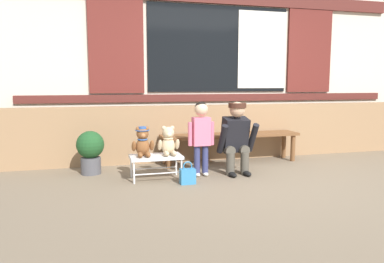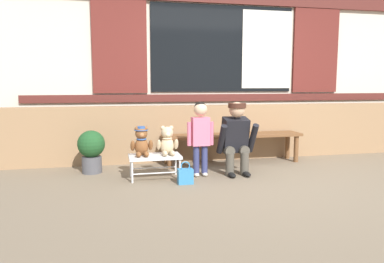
{
  "view_description": "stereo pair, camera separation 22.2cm",
  "coord_description": "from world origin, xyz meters",
  "px_view_note": "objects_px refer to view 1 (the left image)",
  "views": [
    {
      "loc": [
        -2.07,
        -4.12,
        1.18
      ],
      "look_at": [
        -0.79,
        0.63,
        0.55
      ],
      "focal_mm": 34.87,
      "sensor_mm": 36.0,
      "label": 1
    },
    {
      "loc": [
        -1.86,
        -4.17,
        1.18
      ],
      "look_at": [
        -0.79,
        0.63,
        0.55
      ],
      "focal_mm": 34.87,
      "sensor_mm": 36.0,
      "label": 2
    }
  ],
  "objects_px": {
    "wooden_bench_long": "(230,138)",
    "child_standing": "(201,130)",
    "handbag_on_ground": "(188,176)",
    "teddy_bear_plain": "(168,142)",
    "potted_plant": "(90,150)",
    "teddy_bear_with_hat": "(143,142)",
    "adult_crouching": "(236,138)",
    "small_display_bench": "(156,158)"
  },
  "relations": [
    {
      "from": "wooden_bench_long",
      "to": "child_standing",
      "type": "height_order",
      "value": "child_standing"
    },
    {
      "from": "child_standing",
      "to": "handbag_on_ground",
      "type": "relative_size",
      "value": 3.52
    },
    {
      "from": "teddy_bear_plain",
      "to": "potted_plant",
      "type": "bearing_deg",
      "value": 152.53
    },
    {
      "from": "potted_plant",
      "to": "wooden_bench_long",
      "type": "bearing_deg",
      "value": 5.29
    },
    {
      "from": "teddy_bear_with_hat",
      "to": "adult_crouching",
      "type": "relative_size",
      "value": 0.38
    },
    {
      "from": "wooden_bench_long",
      "to": "small_display_bench",
      "type": "xyz_separation_m",
      "value": [
        -1.24,
        -0.68,
        -0.11
      ]
    },
    {
      "from": "potted_plant",
      "to": "adult_crouching",
      "type": "bearing_deg",
      "value": -14.25
    },
    {
      "from": "teddy_bear_with_hat",
      "to": "potted_plant",
      "type": "relative_size",
      "value": 0.64
    },
    {
      "from": "teddy_bear_with_hat",
      "to": "child_standing",
      "type": "relative_size",
      "value": 0.38
    },
    {
      "from": "adult_crouching",
      "to": "handbag_on_ground",
      "type": "distance_m",
      "value": 0.91
    },
    {
      "from": "small_display_bench",
      "to": "adult_crouching",
      "type": "distance_m",
      "value": 1.09
    },
    {
      "from": "teddy_bear_with_hat",
      "to": "child_standing",
      "type": "height_order",
      "value": "child_standing"
    },
    {
      "from": "small_display_bench",
      "to": "child_standing",
      "type": "distance_m",
      "value": 0.67
    },
    {
      "from": "small_display_bench",
      "to": "teddy_bear_plain",
      "type": "distance_m",
      "value": 0.25
    },
    {
      "from": "teddy_bear_with_hat",
      "to": "teddy_bear_plain",
      "type": "distance_m",
      "value": 0.32
    },
    {
      "from": "teddy_bear_with_hat",
      "to": "handbag_on_ground",
      "type": "relative_size",
      "value": 1.34
    },
    {
      "from": "child_standing",
      "to": "adult_crouching",
      "type": "height_order",
      "value": "child_standing"
    },
    {
      "from": "small_display_bench",
      "to": "handbag_on_ground",
      "type": "distance_m",
      "value": 0.49
    },
    {
      "from": "small_display_bench",
      "to": "teddy_bear_with_hat",
      "type": "bearing_deg",
      "value": 179.23
    },
    {
      "from": "teddy_bear_plain",
      "to": "handbag_on_ground",
      "type": "height_order",
      "value": "teddy_bear_plain"
    },
    {
      "from": "teddy_bear_plain",
      "to": "child_standing",
      "type": "height_order",
      "value": "child_standing"
    },
    {
      "from": "teddy_bear_plain",
      "to": "adult_crouching",
      "type": "distance_m",
      "value": 0.91
    },
    {
      "from": "wooden_bench_long",
      "to": "child_standing",
      "type": "bearing_deg",
      "value": -134.48
    },
    {
      "from": "teddy_bear_with_hat",
      "to": "teddy_bear_plain",
      "type": "relative_size",
      "value": 1.0
    },
    {
      "from": "teddy_bear_with_hat",
      "to": "small_display_bench",
      "type": "bearing_deg",
      "value": -0.77
    },
    {
      "from": "child_standing",
      "to": "potted_plant",
      "type": "height_order",
      "value": "child_standing"
    },
    {
      "from": "child_standing",
      "to": "wooden_bench_long",
      "type": "bearing_deg",
      "value": 45.52
    },
    {
      "from": "teddy_bear_plain",
      "to": "handbag_on_ground",
      "type": "distance_m",
      "value": 0.51
    },
    {
      "from": "adult_crouching",
      "to": "potted_plant",
      "type": "xyz_separation_m",
      "value": [
        -1.86,
        0.47,
        -0.16
      ]
    },
    {
      "from": "child_standing",
      "to": "potted_plant",
      "type": "distance_m",
      "value": 1.48
    },
    {
      "from": "small_display_bench",
      "to": "child_standing",
      "type": "height_order",
      "value": "child_standing"
    },
    {
      "from": "adult_crouching",
      "to": "handbag_on_ground",
      "type": "relative_size",
      "value": 3.49
    },
    {
      "from": "child_standing",
      "to": "handbag_on_ground",
      "type": "distance_m",
      "value": 0.65
    },
    {
      "from": "adult_crouching",
      "to": "handbag_on_ground",
      "type": "xyz_separation_m",
      "value": [
        -0.75,
        -0.34,
        -0.38
      ]
    },
    {
      "from": "handbag_on_ground",
      "to": "teddy_bear_with_hat",
      "type": "bearing_deg",
      "value": 146.42
    },
    {
      "from": "wooden_bench_long",
      "to": "adult_crouching",
      "type": "bearing_deg",
      "value": -104.62
    },
    {
      "from": "handbag_on_ground",
      "to": "potted_plant",
      "type": "distance_m",
      "value": 1.39
    },
    {
      "from": "wooden_bench_long",
      "to": "teddy_bear_plain",
      "type": "distance_m",
      "value": 1.28
    },
    {
      "from": "teddy_bear_plain",
      "to": "child_standing",
      "type": "xyz_separation_m",
      "value": [
        0.43,
        0.01,
        0.13
      ]
    },
    {
      "from": "adult_crouching",
      "to": "child_standing",
      "type": "bearing_deg",
      "value": -178.97
    },
    {
      "from": "teddy_bear_with_hat",
      "to": "handbag_on_ground",
      "type": "height_order",
      "value": "teddy_bear_with_hat"
    },
    {
      "from": "potted_plant",
      "to": "child_standing",
      "type": "bearing_deg",
      "value": -19.28
    }
  ]
}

